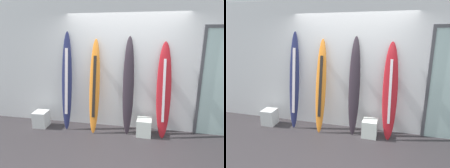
# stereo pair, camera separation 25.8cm
# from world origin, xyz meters

# --- Properties ---
(ground) EXTENTS (8.00, 8.00, 0.04)m
(ground) POSITION_xyz_m (0.00, 0.00, -0.02)
(ground) COLOR #312D30
(wall_back) EXTENTS (7.20, 0.20, 2.80)m
(wall_back) POSITION_xyz_m (0.00, 1.30, 1.40)
(wall_back) COLOR white
(wall_back) RESTS_ON ground
(surfboard_navy) EXTENTS (0.23, 0.39, 2.14)m
(surfboard_navy) POSITION_xyz_m (-1.26, 0.98, 1.07)
(surfboard_navy) COLOR navy
(surfboard_navy) RESTS_ON ground
(surfboard_sunset) EXTENTS (0.24, 0.45, 1.99)m
(surfboard_sunset) POSITION_xyz_m (-0.62, 0.94, 1.00)
(surfboard_sunset) COLOR orange
(surfboard_sunset) RESTS_ON ground
(surfboard_charcoal) EXTENTS (0.23, 0.38, 2.05)m
(surfboard_charcoal) POSITION_xyz_m (0.09, 0.99, 1.01)
(surfboard_charcoal) COLOR #2C232C
(surfboard_charcoal) RESTS_ON ground
(surfboard_crimson) EXTENTS (0.31, 0.41, 1.94)m
(surfboard_crimson) POSITION_xyz_m (0.81, 0.99, 0.97)
(surfboard_crimson) COLOR #B21A23
(surfboard_crimson) RESTS_ON ground
(display_block_left) EXTENTS (0.32, 0.32, 0.36)m
(display_block_left) POSITION_xyz_m (-1.89, 0.87, 0.18)
(display_block_left) COLOR silver
(display_block_left) RESTS_ON ground
(display_block_center) EXTENTS (0.31, 0.31, 0.36)m
(display_block_center) POSITION_xyz_m (0.45, 0.89, 0.18)
(display_block_center) COLOR white
(display_block_center) RESTS_ON ground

